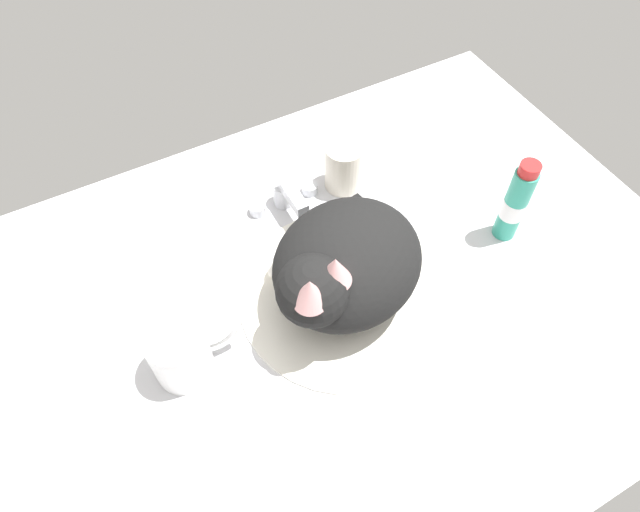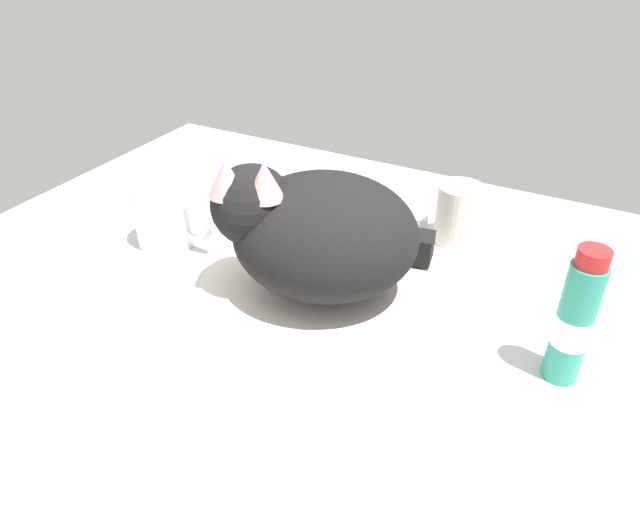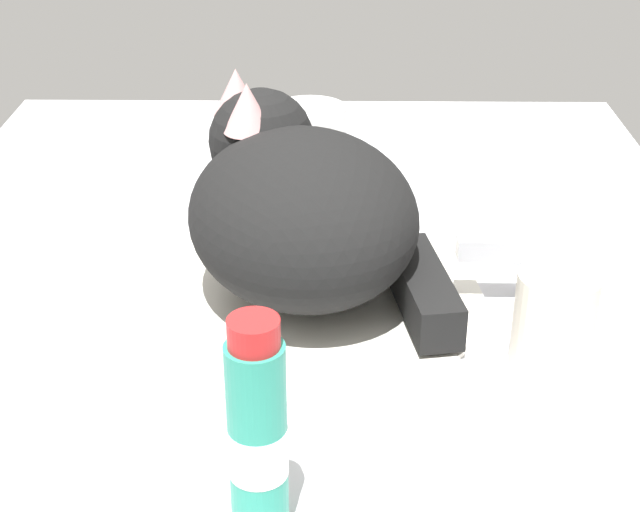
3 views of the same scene
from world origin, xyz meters
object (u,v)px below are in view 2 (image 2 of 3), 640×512
Objects in this scene: coffee_mug at (166,213)px; toothpaste_bottle at (575,321)px; cat at (316,230)px; faucet at (386,207)px; rinse_cup at (458,214)px.

coffee_mug is 0.79× the size of toothpaste_bottle.
cat is at bearing -1.40° from coffee_mug.
coffee_mug is (-25.55, -19.98, 1.95)cm from faucet.
rinse_cup is 0.55× the size of toothpaste_bottle.
coffee_mug is 54.69cm from toothpaste_bottle.
cat is 30.23cm from toothpaste_bottle.
toothpaste_bottle reaches higher than faucet.
coffee_mug is at bearing 178.60° from cat.
cat reaches higher than faucet.
faucet is at bearing 142.57° from toothpaste_bottle.
cat reaches higher than toothpaste_bottle.
cat is at bearing -93.14° from faucet.
faucet is 36.85cm from toothpaste_bottle.
coffee_mug is at bearing -141.97° from faucet.
coffee_mug is at bearing 177.66° from toothpaste_bottle.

